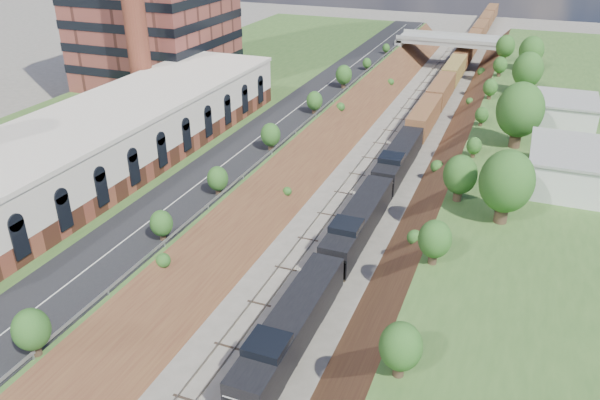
# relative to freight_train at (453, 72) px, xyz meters

# --- Properties ---
(platform_left) EXTENTS (44.00, 180.00, 5.00)m
(platform_left) POSITION_rel_freight_train_xyz_m (-35.60, -48.52, -0.14)
(platform_left) COLOR #365A25
(platform_left) RESTS_ON ground
(embankment_left) EXTENTS (10.00, 180.00, 10.00)m
(embankment_left) POSITION_rel_freight_train_xyz_m (-13.60, -48.52, -2.64)
(embankment_left) COLOR brown
(embankment_left) RESTS_ON ground
(embankment_right) EXTENTS (10.00, 180.00, 10.00)m
(embankment_right) POSITION_rel_freight_train_xyz_m (8.40, -48.52, -2.64)
(embankment_right) COLOR brown
(embankment_right) RESTS_ON ground
(rail_left_track) EXTENTS (1.58, 180.00, 0.18)m
(rail_left_track) POSITION_rel_freight_train_xyz_m (-5.20, -48.52, -2.55)
(rail_left_track) COLOR gray
(rail_left_track) RESTS_ON ground
(rail_right_track) EXTENTS (1.58, 180.00, 0.18)m
(rail_right_track) POSITION_rel_freight_train_xyz_m (0.00, -48.52, -2.55)
(rail_right_track) COLOR gray
(rail_right_track) RESTS_ON ground
(road) EXTENTS (8.00, 180.00, 0.10)m
(road) POSITION_rel_freight_train_xyz_m (-18.10, -48.52, 2.41)
(road) COLOR black
(road) RESTS_ON platform_left
(guardrail) EXTENTS (0.10, 171.00, 0.70)m
(guardrail) POSITION_rel_freight_train_xyz_m (-14.00, -48.72, 2.91)
(guardrail) COLOR #99999E
(guardrail) RESTS_ON platform_left
(commercial_building) EXTENTS (14.30, 62.30, 7.00)m
(commercial_building) POSITION_rel_freight_train_xyz_m (-30.60, -70.52, 5.87)
(commercial_building) COLOR brown
(commercial_building) RESTS_ON platform_left
(overpass) EXTENTS (24.50, 8.30, 7.40)m
(overpass) POSITION_rel_freight_train_xyz_m (-2.60, 13.48, 2.28)
(overpass) COLOR gray
(overpass) RESTS_ON ground
(white_building_near) EXTENTS (9.00, 12.00, 4.00)m
(white_building_near) POSITION_rel_freight_train_xyz_m (20.90, -56.52, 4.36)
(white_building_near) COLOR silver
(white_building_near) RESTS_ON platform_right
(white_building_far) EXTENTS (8.00, 10.00, 3.60)m
(white_building_far) POSITION_rel_freight_train_xyz_m (20.40, -34.52, 4.16)
(white_building_far) COLOR silver
(white_building_far) RESTS_ON platform_right
(tree_right_large) EXTENTS (5.25, 5.25, 7.61)m
(tree_right_large) POSITION_rel_freight_train_xyz_m (14.40, -68.52, 6.75)
(tree_right_large) COLOR #473323
(tree_right_large) RESTS_ON platform_right
(tree_left_crest) EXTENTS (2.45, 2.45, 3.55)m
(tree_left_crest) POSITION_rel_freight_train_xyz_m (-14.40, -88.52, 4.40)
(tree_left_crest) COLOR #473323
(tree_left_crest) RESTS_ON platform_left
(freight_train) EXTENTS (3.06, 188.40, 4.57)m
(freight_train) POSITION_rel_freight_train_xyz_m (0.00, 0.00, 0.00)
(freight_train) COLOR black
(freight_train) RESTS_ON ground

